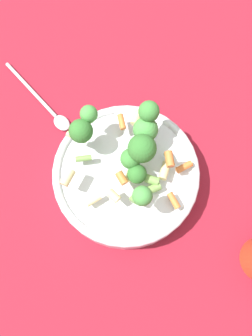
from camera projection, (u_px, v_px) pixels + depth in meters
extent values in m
plane|color=maroon|center=(126.00, 179.00, 0.59)|extent=(3.00, 3.00, 0.00)
cylinder|color=silver|center=(126.00, 176.00, 0.57)|extent=(0.25, 0.25, 0.05)
torus|color=silver|center=(126.00, 172.00, 0.55)|extent=(0.25, 0.25, 0.01)
cylinder|color=#8CB766|center=(137.00, 176.00, 0.53)|extent=(0.01, 0.01, 0.01)
sphere|color=#33722D|center=(138.00, 173.00, 0.51)|extent=(0.03, 0.03, 0.03)
cylinder|color=#8CB766|center=(148.00, 117.00, 0.52)|extent=(0.01, 0.01, 0.01)
sphere|color=#3D8438|center=(149.00, 111.00, 0.50)|extent=(0.03, 0.03, 0.03)
cylinder|color=#8CB766|center=(141.00, 155.00, 0.53)|extent=(0.02, 0.02, 0.02)
sphere|color=#33722D|center=(142.00, 148.00, 0.50)|extent=(0.04, 0.04, 0.04)
cylinder|color=#8CB766|center=(84.00, 136.00, 0.53)|extent=(0.01, 0.01, 0.02)
sphere|color=#33722D|center=(82.00, 129.00, 0.50)|extent=(0.04, 0.04, 0.04)
cylinder|color=#8CB766|center=(90.00, 119.00, 0.52)|extent=(0.01, 0.01, 0.01)
sphere|color=#479342|center=(89.00, 114.00, 0.50)|extent=(0.03, 0.03, 0.03)
cylinder|color=#8CB766|center=(142.00, 199.00, 0.48)|extent=(0.01, 0.01, 0.01)
sphere|color=#479342|center=(142.00, 196.00, 0.46)|extent=(0.03, 0.03, 0.03)
cylinder|color=#8CB766|center=(132.00, 164.00, 0.53)|extent=(0.01, 0.01, 0.02)
sphere|color=#3D8438|center=(132.00, 160.00, 0.51)|extent=(0.03, 0.03, 0.03)
cylinder|color=#8CB766|center=(145.00, 136.00, 0.54)|extent=(0.01, 0.01, 0.01)
sphere|color=#479342|center=(146.00, 130.00, 0.52)|extent=(0.04, 0.04, 0.04)
cylinder|color=beige|center=(75.00, 136.00, 0.51)|extent=(0.03, 0.01, 0.01)
cylinder|color=beige|center=(68.00, 177.00, 0.50)|extent=(0.02, 0.03, 0.01)
cylinder|color=beige|center=(165.00, 171.00, 0.53)|extent=(0.02, 0.03, 0.01)
cylinder|color=beige|center=(114.00, 196.00, 0.50)|extent=(0.02, 0.02, 0.01)
cylinder|color=beige|center=(137.00, 118.00, 0.53)|extent=(0.02, 0.03, 0.01)
cylinder|color=#729E4C|center=(137.00, 195.00, 0.49)|extent=(0.01, 0.03, 0.01)
cylinder|color=beige|center=(94.00, 200.00, 0.51)|extent=(0.02, 0.03, 0.01)
cylinder|color=orange|center=(184.00, 167.00, 0.53)|extent=(0.02, 0.03, 0.01)
cylinder|color=beige|center=(129.00, 176.00, 0.53)|extent=(0.02, 0.02, 0.01)
cylinder|color=orange|center=(170.00, 159.00, 0.50)|extent=(0.03, 0.03, 0.01)
cylinder|color=#729E4C|center=(153.00, 190.00, 0.52)|extent=(0.02, 0.03, 0.01)
cylinder|color=orange|center=(122.00, 122.00, 0.54)|extent=(0.03, 0.03, 0.01)
cylinder|color=beige|center=(146.00, 197.00, 0.51)|extent=(0.01, 0.02, 0.01)
cylinder|color=#729E4C|center=(84.00, 158.00, 0.53)|extent=(0.03, 0.02, 0.01)
cylinder|color=orange|center=(122.00, 178.00, 0.51)|extent=(0.02, 0.02, 0.01)
cylinder|color=#729E4C|center=(152.00, 180.00, 0.52)|extent=(0.03, 0.02, 0.01)
cylinder|color=orange|center=(144.00, 153.00, 0.50)|extent=(0.03, 0.01, 0.01)
cylinder|color=orange|center=(174.00, 200.00, 0.51)|extent=(0.03, 0.02, 0.01)
cylinder|color=#729E4C|center=(169.00, 159.00, 0.53)|extent=(0.03, 0.02, 0.01)
cylinder|color=silver|center=(31.00, 90.00, 0.64)|extent=(0.15, 0.04, 0.01)
ellipsoid|color=silver|center=(62.00, 123.00, 0.62)|extent=(0.04, 0.03, 0.01)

